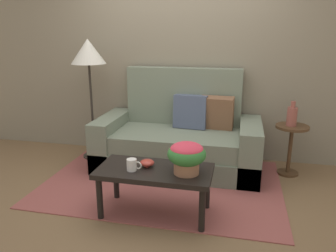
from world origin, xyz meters
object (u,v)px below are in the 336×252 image
couch (180,140)px  snack_bowl (147,163)px  coffee_mug (132,165)px  coffee_table (155,175)px  side_table (291,141)px  table_vase (292,116)px  potted_plant (187,155)px  floor_lamp (88,58)px

couch → snack_bowl: 1.13m
coffee_mug → couch: bearing=81.2°
coffee_table → side_table: side_table is taller
coffee_table → table_vase: table_vase is taller
potted_plant → coffee_mug: potted_plant is taller
coffee_mug → table_vase: (1.46, 1.26, 0.21)m
table_vase → coffee_table: bearing=-137.2°
side_table → table_vase: 0.30m
snack_bowl → table_vase: 1.79m
snack_bowl → table_vase: (1.35, 1.15, 0.22)m
coffee_mug → table_vase: 1.94m
table_vase → potted_plant: bearing=-129.2°
floor_lamp → snack_bowl: size_ratio=11.86×
snack_bowl → couch: bearing=85.5°
potted_plant → snack_bowl: (-0.37, 0.06, -0.13)m
couch → snack_bowl: couch is taller
coffee_table → coffee_mug: (-0.18, -0.08, 0.11)m
coffee_table → table_vase: 1.77m
side_table → floor_lamp: bearing=179.7°
side_table → table_vase: table_vase is taller
couch → side_table: (1.28, 0.04, 0.07)m
coffee_table → floor_lamp: 1.90m
coffee_table → potted_plant: size_ratio=3.09×
potted_plant → table_vase: size_ratio=1.17×
table_vase → snack_bowl: bearing=-139.7°
potted_plant → snack_bowl: 0.39m
floor_lamp → snack_bowl: (1.07, -1.17, -0.82)m
side_table → floor_lamp: floor_lamp is taller
side_table → snack_bowl: bearing=-139.9°
floor_lamp → coffee_mug: bearing=-52.8°
side_table → coffee_mug: side_table is taller
snack_bowl → coffee_mug: bearing=-132.9°
potted_plant → side_table: bearing=50.5°
potted_plant → coffee_mug: size_ratio=2.44×
potted_plant → table_vase: (0.99, 1.21, 0.10)m
potted_plant → coffee_mug: 0.49m
coffee_table → snack_bowl: 0.13m
side_table → table_vase: bearing=-156.8°
coffee_mug → snack_bowl: coffee_mug is taller
couch → coffee_mug: 1.25m
coffee_table → floor_lamp: size_ratio=0.66×
coffee_table → floor_lamp: bearing=133.8°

